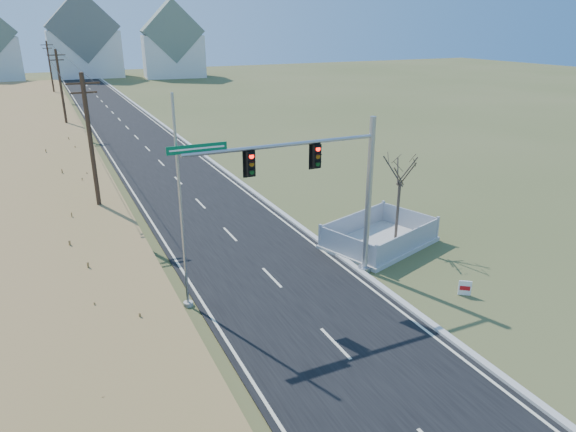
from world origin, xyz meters
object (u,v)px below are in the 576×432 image
object	(u,v)px
fence_enclosure	(379,240)
open_sign	(465,288)
traffic_signal_mast	(334,186)
bare_tree	(401,168)
flagpole	(182,228)

from	to	relation	value
fence_enclosure	open_sign	size ratio (longest dim) A/B	9.76
traffic_signal_mast	open_sign	distance (m)	7.46
fence_enclosure	bare_tree	bearing A→B (deg)	-33.10
fence_enclosure	flagpole	xyz separation A→B (m)	(-11.30, -1.87, 3.36)
traffic_signal_mast	flagpole	world-z (taller)	flagpole
fence_enclosure	flagpole	world-z (taller)	flagpole
traffic_signal_mast	flagpole	xyz separation A→B (m)	(-6.90, 0.44, -1.01)
traffic_signal_mast	open_sign	bearing A→B (deg)	-40.99
fence_enclosure	flagpole	size ratio (longest dim) A/B	0.75
traffic_signal_mast	bare_tree	size ratio (longest dim) A/B	1.79
traffic_signal_mast	bare_tree	distance (m)	5.71
fence_enclosure	bare_tree	distance (m)	4.17
bare_tree	flagpole	bearing A→B (deg)	-172.42
traffic_signal_mast	fence_enclosure	world-z (taller)	traffic_signal_mast
fence_enclosure	open_sign	distance (m)	6.36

